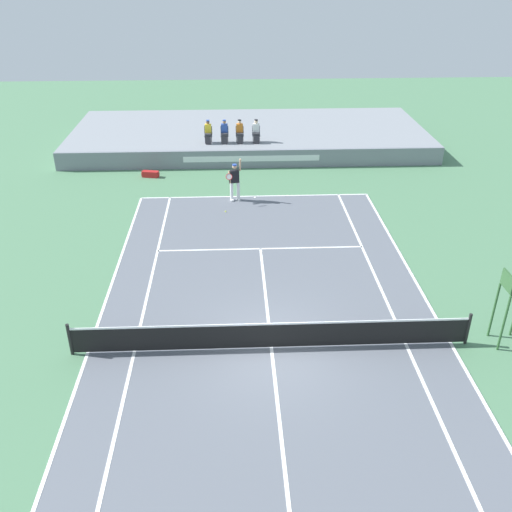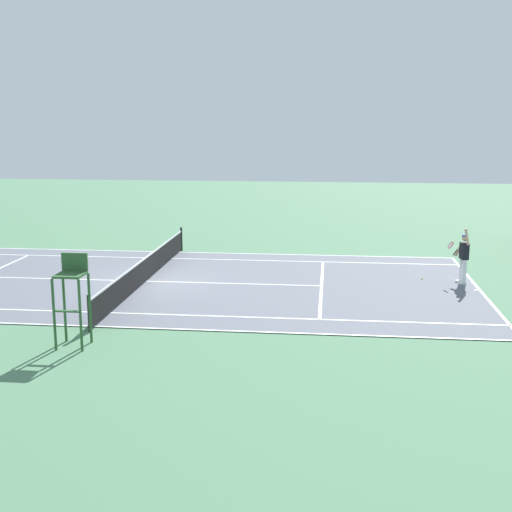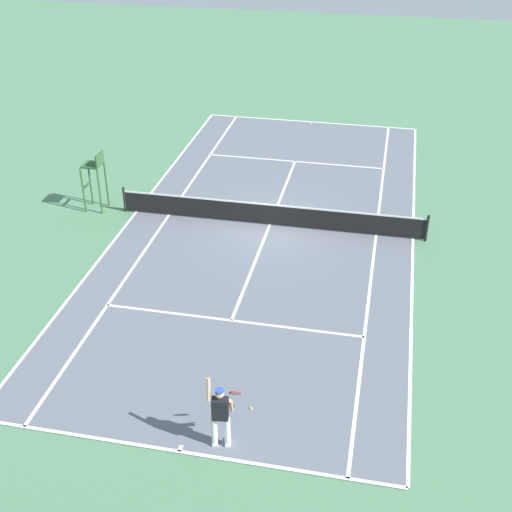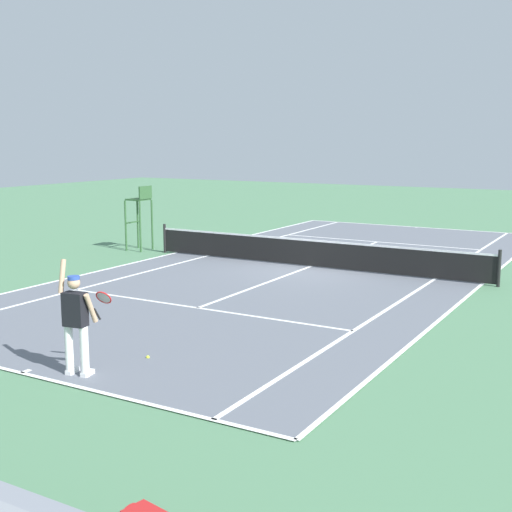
# 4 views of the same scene
# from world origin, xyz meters

# --- Properties ---
(ground_plane) EXTENTS (80.00, 80.00, 0.00)m
(ground_plane) POSITION_xyz_m (0.00, 0.00, 0.00)
(ground_plane) COLOR #4C7A56
(court) EXTENTS (11.08, 23.88, 0.03)m
(court) POSITION_xyz_m (0.00, 0.00, 0.01)
(court) COLOR slate
(court) RESTS_ON ground
(net) EXTENTS (11.98, 0.10, 1.07)m
(net) POSITION_xyz_m (0.00, 0.00, 0.52)
(net) COLOR black
(net) RESTS_ON ground
(tennis_player) EXTENTS (0.75, 0.71, 2.08)m
(tennis_player) POSITION_xyz_m (-0.96, 11.45, 0.99)
(tennis_player) COLOR white
(tennis_player) RESTS_ON ground
(tennis_ball) EXTENTS (0.07, 0.07, 0.07)m
(tennis_ball) POSITION_xyz_m (-1.41, 10.09, 0.03)
(tennis_ball) COLOR #D1E533
(tennis_ball) RESTS_ON ground
(umpire_chair) EXTENTS (0.77, 0.77, 2.44)m
(umpire_chair) POSITION_xyz_m (7.08, 0.00, 1.56)
(umpire_chair) COLOR #2D562D
(umpire_chair) RESTS_ON ground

